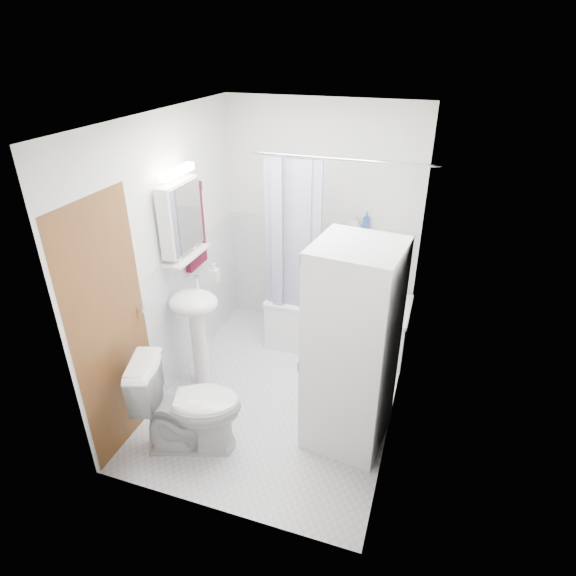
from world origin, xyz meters
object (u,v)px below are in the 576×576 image
(bathtub, at_px, (338,320))
(sink, at_px, (196,317))
(washer_dryer, at_px, (351,350))
(toilet, at_px, (189,405))

(bathtub, bearing_deg, sink, -136.79)
(sink, bearing_deg, washer_dryer, -9.53)
(washer_dryer, height_order, toilet, washer_dryer)
(bathtub, xyz_separation_m, toilet, (-0.76, -1.73, 0.10))
(washer_dryer, xyz_separation_m, toilet, (-1.13, -0.49, -0.45))
(sink, distance_m, washer_dryer, 1.46)
(bathtub, relative_size, toilet, 1.74)
(sink, distance_m, toilet, 0.85)
(sink, xyz_separation_m, washer_dryer, (1.43, -0.24, 0.14))
(sink, bearing_deg, bathtub, 43.21)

